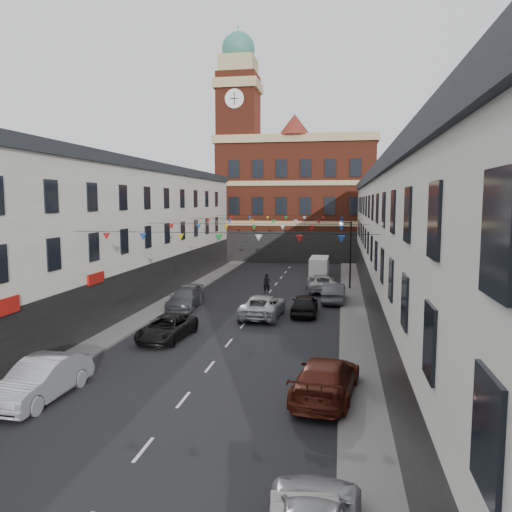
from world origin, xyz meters
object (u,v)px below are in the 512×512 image
Objects in this scene: moving_car at (263,306)px; car_left_e at (188,293)px; street_lamp at (348,246)px; car_left_c at (167,328)px; white_van at (319,267)px; car_right_e at (334,293)px; car_left_d at (185,298)px; pedestrian at (267,284)px; car_right_f at (322,283)px; car_right_c at (326,378)px; car_left_b at (42,379)px; car_right_d at (305,305)px.

car_left_e is at bearing -28.17° from moving_car.
street_lamp is 1.27× the size of car_left_c.
white_van is (7.40, 24.70, 0.37)m from car_left_c.
car_right_e reaches higher than car_left_e.
pedestrian is (5.03, 6.68, 0.14)m from car_left_d.
car_left_d is 12.74m from car_right_f.
street_lamp is 1.09× the size of car_right_c.
car_right_c is 22.55m from pedestrian.
car_right_c is at bearing -92.42° from street_lamp.
moving_car is at bearing 65.01° from car_right_f.
moving_car is at bearing 70.06° from car_left_b.
car_right_e is (0.00, 18.95, -0.04)m from car_right_c.
car_left_c is 18.43m from car_right_f.
car_left_e is 0.93× the size of car_right_e.
white_van reaches higher than car_left_b.
pedestrian is at bearing -155.96° from street_lamp.
car_left_b is at bearing 62.83° from car_right_f.
car_left_b is at bearing 64.49° from car_right_e.
car_right_e is 6.34m from pedestrian.
white_van is at bearing -97.08° from moving_car.
street_lamp is 11.35m from car_right_d.
pedestrian is (5.36, 23.87, 0.03)m from car_left_b.
car_right_f is (9.56, 8.42, 0.04)m from car_left_d.
car_left_d is at bearing -6.20° from car_right_d.
street_lamp reaches higher than moving_car.
car_right_e reaches higher than car_left_c.
moving_car is at bearing -34.71° from car_left_e.
white_van is at bearing -80.23° from car_right_e.
car_left_c is at bearing -119.62° from street_lamp.
car_right_d is 0.93× the size of white_van.
car_right_c is 31.70m from white_van.
car_left_d is at bearing 35.31° from car_right_f.
white_van is (2.94, 18.36, 0.28)m from moving_car.
car_left_d is 8.81m from car_right_d.
car_left_d is at bearing -140.50° from street_lamp.
car_left_e is 11.17m from car_right_e.
street_lamp is 1.40× the size of car_left_e.
car_right_e is 0.86× the size of car_right_f.
car_left_d is 18.79m from white_van.
car_left_e reaches higher than car_left_c.
car_right_d is 9.29m from car_right_f.
car_left_b is 16.61m from moving_car.
car_right_f is at bearing 71.49° from car_left_b.
car_right_d is at bearing 50.92° from car_left_c.
car_right_c is at bearing -32.12° from car_left_c.
white_van is (9.30, 33.70, 0.22)m from car_left_b.
white_van is (8.97, 16.50, 0.33)m from car_left_d.
white_van reaches higher than car_right_e.
car_right_d is (-2.95, -10.50, -3.17)m from street_lamp.
car_right_d reaches higher than car_left_d.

